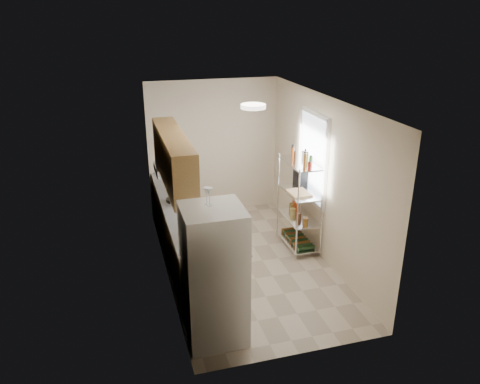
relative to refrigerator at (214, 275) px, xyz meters
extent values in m
cube|color=beige|center=(0.87, 1.59, -0.86)|extent=(2.50, 4.40, 0.01)
cube|color=white|center=(0.87, 1.59, 1.75)|extent=(2.50, 4.40, 0.01)
cube|color=beige|center=(0.87, 3.79, 0.44)|extent=(2.50, 0.01, 2.60)
cube|color=beige|center=(0.87, -0.62, 0.44)|extent=(2.50, 0.01, 2.60)
cube|color=beige|center=(-0.38, 1.59, 0.44)|extent=(0.01, 4.40, 2.60)
cube|color=beige|center=(2.12, 1.59, 0.44)|extent=(0.01, 4.40, 2.60)
cube|color=#AD804A|center=(-0.05, 2.03, -0.43)|extent=(0.60, 3.48, 0.86)
cube|color=gray|center=(-0.03, 2.03, 0.02)|extent=(0.63, 3.51, 0.04)
cube|color=#B7BABC|center=(-0.07, 0.89, 0.02)|extent=(0.52, 0.44, 0.04)
cube|color=#B7BABC|center=(0.23, 3.39, -0.40)|extent=(0.01, 0.55, 0.72)
cube|color=#AD804A|center=(-0.18, 1.69, 0.95)|extent=(0.33, 2.20, 0.72)
cube|color=#B7BABC|center=(-0.13, 2.49, 0.53)|extent=(0.50, 0.60, 0.12)
cube|color=white|center=(2.10, 1.94, 0.69)|extent=(0.06, 1.00, 1.46)
cube|color=silver|center=(1.88, 1.89, -0.76)|extent=(0.45, 0.90, 0.02)
cube|color=silver|center=(1.88, 1.89, -0.31)|extent=(0.45, 0.90, 0.02)
cube|color=silver|center=(1.88, 1.89, 0.14)|extent=(0.45, 0.90, 0.02)
cube|color=silver|center=(1.88, 1.89, 0.64)|extent=(0.45, 0.90, 0.02)
cylinder|color=silver|center=(1.66, 1.45, -0.08)|extent=(0.02, 0.02, 1.55)
cylinder|color=silver|center=(1.66, 2.32, -0.08)|extent=(0.02, 0.02, 1.55)
cylinder|color=silver|center=(2.09, 1.45, -0.08)|extent=(0.02, 0.02, 1.55)
cylinder|color=silver|center=(2.09, 2.32, -0.08)|extent=(0.02, 0.02, 1.55)
cylinder|color=white|center=(0.87, 1.29, 1.71)|extent=(0.34, 0.34, 0.05)
cube|color=silver|center=(0.00, 0.00, 0.00)|extent=(0.71, 0.71, 1.72)
cylinder|color=silver|center=(-0.09, 2.19, 0.14)|extent=(0.24, 0.24, 0.19)
cylinder|color=black|center=(-0.13, 2.29, 0.06)|extent=(0.34, 0.34, 0.05)
cylinder|color=black|center=(-0.03, 2.39, 0.06)|extent=(0.25, 0.25, 0.05)
cube|color=tan|center=(1.82, 1.79, 0.17)|extent=(0.32, 0.41, 0.03)
cube|color=black|center=(2.02, 2.20, 0.31)|extent=(0.20, 0.28, 0.31)
cube|color=#AC3B15|center=(1.92, 2.14, -0.21)|extent=(0.15, 0.18, 0.18)
camera|label=1|loc=(-1.01, -4.68, 2.93)|focal=35.00mm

